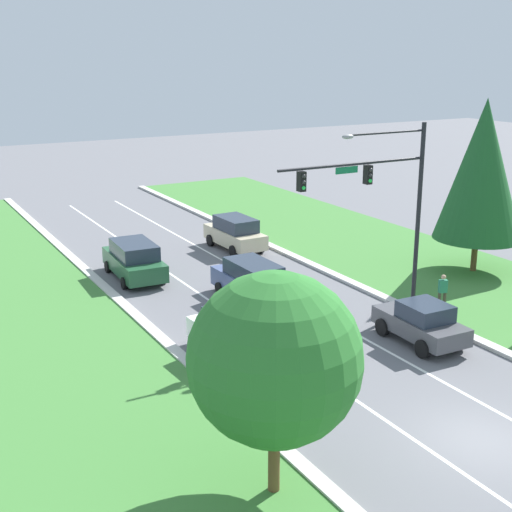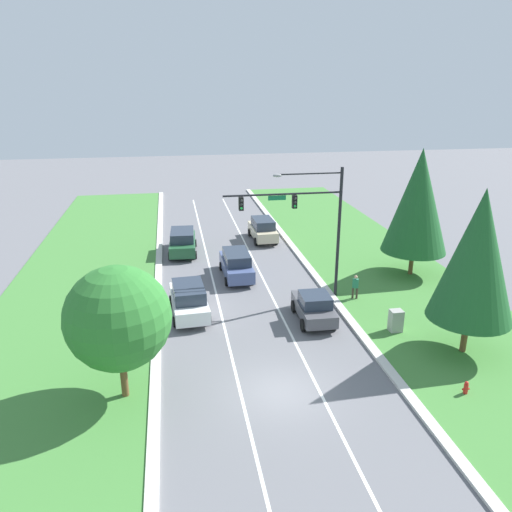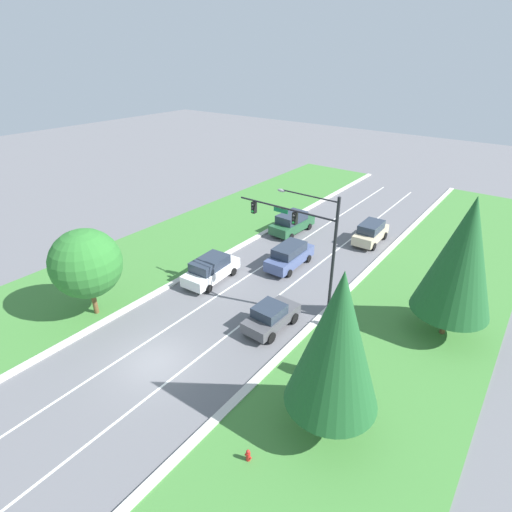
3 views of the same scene
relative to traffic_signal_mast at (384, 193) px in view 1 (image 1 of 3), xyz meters
name	(u,v)px [view 1 (image 1 of 3)]	position (x,y,z in m)	size (l,w,h in m)	color
ground_plane	(482,440)	(-3.93, -10.01, -5.64)	(160.00, 160.00, 0.00)	slate
curb_strip_left	(331,492)	(-9.58, -10.01, -5.57)	(0.50, 90.00, 0.15)	beige
lane_stripe_inner_left	(438,456)	(-5.73, -10.01, -5.64)	(0.14, 81.00, 0.01)	white
traffic_signal_mast	(384,193)	(0.00, 0.00, 0.00)	(7.46, 0.41, 8.55)	black
white_suv	(239,336)	(-7.64, -1.09, -4.66)	(2.41, 5.09, 1.92)	white
champagne_suv	(235,233)	(-0.43, 13.05, -4.61)	(2.16, 4.73, 2.00)	beige
slate_blue_suv	(252,281)	(-3.97, 4.53, -4.64)	(2.15, 5.06, 1.96)	#475684
forest_suv	(134,260)	(-7.63, 10.69, -4.64)	(2.45, 5.19, 1.96)	#235633
graphite_sedan	(421,322)	(-0.40, -3.25, -4.76)	(2.15, 4.18, 1.75)	#4C4C51
pedestrian	(443,290)	(3.09, -0.77, -4.71)	(0.43, 0.33, 1.69)	#42382D
oak_near_left_tree	(275,359)	(-10.88, -9.17, -1.72)	(4.58, 4.58, 6.22)	brown
conifer_far_right_tree	(482,170)	(8.73, 2.80, -0.09)	(4.61, 4.61, 9.24)	brown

